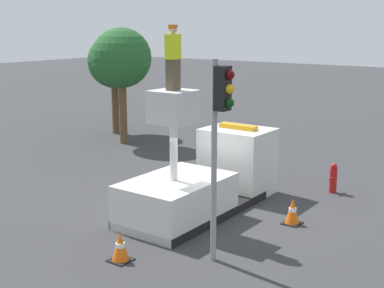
% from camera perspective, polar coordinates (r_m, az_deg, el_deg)
% --- Properties ---
extents(ground_plane, '(120.00, 120.00, 0.00)m').
position_cam_1_polar(ground_plane, '(16.26, 0.22, -7.37)').
color(ground_plane, '#38383A').
extents(bucket_truck, '(5.90, 2.22, 3.81)m').
position_cam_1_polar(bucket_truck, '(16.42, 1.39, -3.85)').
color(bucket_truck, black).
rests_on(bucket_truck, ground).
extents(worker, '(0.40, 0.26, 1.75)m').
position_cam_1_polar(worker, '(14.52, -2.04, 9.19)').
color(worker, brown).
rests_on(worker, bucket_truck).
extents(traffic_light_pole, '(0.34, 0.57, 4.82)m').
position_cam_1_polar(traffic_light_pole, '(12.12, 2.98, 2.44)').
color(traffic_light_pole, gray).
rests_on(traffic_light_pole, ground).
extents(fire_hydrant, '(0.49, 0.25, 1.02)m').
position_cam_1_polar(fire_hydrant, '(18.64, 14.83, -3.54)').
color(fire_hydrant, red).
rests_on(fire_hydrant, ground).
extents(traffic_cone_rear, '(0.52, 0.52, 0.74)m').
position_cam_1_polar(traffic_cone_rear, '(13.14, -7.66, -10.85)').
color(traffic_cone_rear, black).
rests_on(traffic_cone_rear, ground).
extents(traffic_cone_curbside, '(0.51, 0.51, 0.76)m').
position_cam_1_polar(traffic_cone_curbside, '(15.57, 10.67, -7.10)').
color(traffic_cone_curbside, black).
rests_on(traffic_cone_curbside, ground).
extents(tree_left_bg, '(2.79, 2.79, 5.44)m').
position_cam_1_polar(tree_left_bg, '(25.26, -7.52, 9.01)').
color(tree_left_bg, brown).
rests_on(tree_left_bg, ground).
extents(tree_right_bg, '(2.69, 2.69, 5.07)m').
position_cam_1_polar(tree_right_bg, '(27.76, -8.31, 8.63)').
color(tree_right_bg, brown).
rests_on(tree_right_bg, ground).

